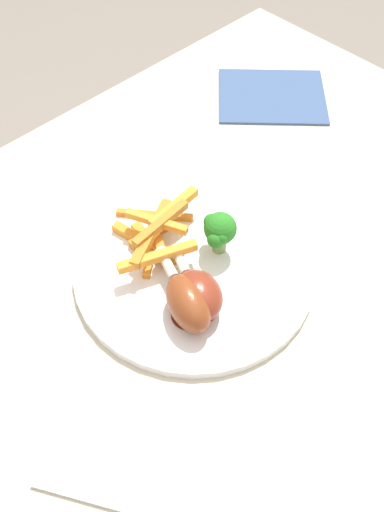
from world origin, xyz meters
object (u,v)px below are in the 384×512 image
Objects in this scene: dinner_plate at (192,269)px; carrot_fries_pile at (156,232)px; fork at (126,507)px; dining_table at (214,338)px; chicken_drumstick_near at (187,300)px; chicken_drumstick_far at (196,293)px; broccoli_floret_front at (219,231)px.

carrot_fries_pile is at bearing 96.44° from dinner_plate.
carrot_fries_pile is at bearing -78.59° from fork.
fork is (-0.24, -0.12, 0.12)m from dining_table.
chicken_drumstick_near reaches higher than dinner_plate.
chicken_drumstick_near reaches higher than fork.
carrot_fries_pile is at bearing 96.17° from dining_table.
dining_table is 3.56× the size of dinner_plate.
chicken_drumstick_far reaches higher than carrot_fries_pile.
chicken_drumstick_near is at bearing -139.36° from dinner_plate.
chicken_drumstick_near is (-0.05, -0.00, 0.15)m from dining_table.
dining_table is at bearing -95.53° from fork.
dining_table is at bearing 4.18° from chicken_drumstick_near.
broccoli_floret_front reaches higher than chicken_drumstick_far.
dinner_plate is (-0.00, 0.04, 0.12)m from dining_table.
chicken_drumstick_near is 0.67× the size of fork.
chicken_drumstick_far is 0.61× the size of fork.
chicken_drumstick_far is at bearing -174.31° from dining_table.
dining_table is at bearing -136.28° from broccoli_floret_front.
dinner_plate is 2.55× the size of chicken_drumstick_far.
dining_table is 0.29m from fork.
dining_table is at bearing -83.83° from carrot_fries_pile.
dinner_plate is at bearing 174.26° from broccoli_floret_front.
carrot_fries_pile is 1.18× the size of chicken_drumstick_near.
chicken_drumstick_near reaches higher than dining_table.
chicken_drumstick_near is at bearing -113.79° from carrot_fries_pile.
dinner_plate is at bearing -83.56° from carrot_fries_pile.
broccoli_floret_front is (0.04, 0.04, 0.16)m from dining_table.
dinner_plate is at bearing 50.72° from chicken_drumstick_far.
dining_table is 0.17m from broccoli_floret_front.
chicken_drumstick_near is (-0.09, -0.04, -0.01)m from broccoli_floret_front.
dinner_plate is 1.97× the size of carrot_fries_pile.
dining_table is 0.18m from carrot_fries_pile.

